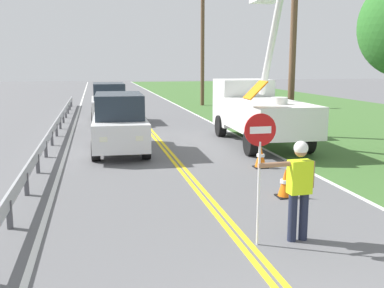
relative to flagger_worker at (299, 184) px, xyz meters
name	(u,v)px	position (x,y,z in m)	size (l,w,h in m)	color
grass_verge_right	(348,119)	(10.62, 15.98, -1.04)	(16.00, 110.00, 0.01)	#3D662D
centerline_yellow_left	(144,125)	(-1.07, 15.98, -1.04)	(0.11, 110.00, 0.01)	yellow
centerline_yellow_right	(147,125)	(-0.89, 15.98, -1.04)	(0.11, 110.00, 0.01)	yellow
edge_line_right	(212,123)	(2.62, 15.98, -1.04)	(0.12, 110.00, 0.01)	silver
edge_line_left	(74,127)	(-4.58, 15.98, -1.04)	(0.12, 110.00, 0.01)	silver
flagger_worker	(299,184)	(0.00, 0.00, 0.00)	(1.09, 0.26, 1.83)	#1E2338
stop_sign_paddle	(260,150)	(-0.77, -0.04, 0.66)	(0.56, 0.04, 2.33)	silver
utility_bucket_truck	(257,107)	(2.83, 9.85, 0.39)	(2.83, 6.87, 6.18)	white
oncoming_suv_nearest	(119,123)	(-2.66, 9.02, 0.01)	(2.02, 4.65, 2.10)	silver
oncoming_suv_second	(109,102)	(-2.74, 17.75, 0.01)	(1.92, 4.61, 2.10)	silver
utility_pole_near	(294,31)	(4.89, 11.19, 3.48)	(1.80, 0.28, 8.67)	brown
utility_pole_mid	(203,43)	(4.48, 26.11, 3.58)	(1.80, 0.28, 8.87)	brown
traffic_cone_lead	(285,183)	(0.89, 2.55, -0.71)	(0.40, 0.40, 0.70)	orange
traffic_cone_mid	(261,157)	(1.41, 5.58, -0.71)	(0.40, 0.40, 0.70)	orange
guardrail_left_shoulder	(54,128)	(-5.18, 12.00, -0.53)	(0.10, 32.00, 0.71)	#9EA0A3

